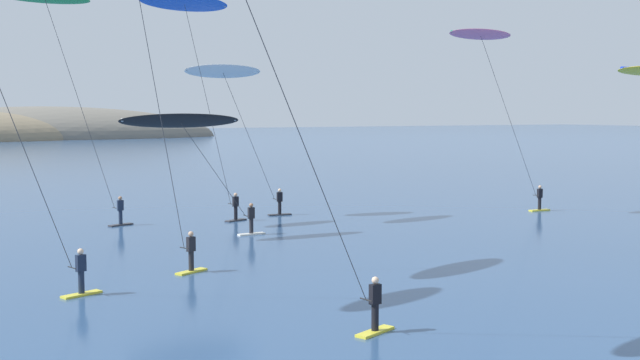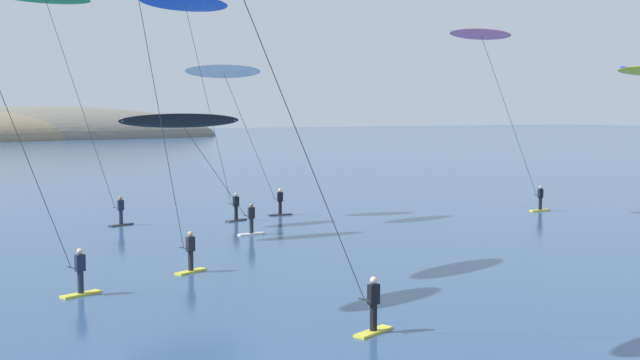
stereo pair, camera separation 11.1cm
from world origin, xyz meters
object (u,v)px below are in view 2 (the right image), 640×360
at_px(kitesurfer_green, 53,20).
at_px(kitesurfer_black, 186,129).
at_px(kitesurfer_pink, 488,52).
at_px(kitesurfer_blue, 189,20).
at_px(kitesurfer_white, 228,82).

height_order(kitesurfer_green, kitesurfer_black, kitesurfer_green).
height_order(kitesurfer_green, kitesurfer_pink, kitesurfer_green).
bearing_deg(kitesurfer_pink, kitesurfer_green, 165.01).
relative_size(kitesurfer_pink, kitesurfer_blue, 0.89).
height_order(kitesurfer_green, kitesurfer_blue, kitesurfer_blue).
bearing_deg(kitesurfer_white, kitesurfer_blue, -148.13).
bearing_deg(kitesurfer_pink, kitesurfer_blue, 164.34).
distance_m(kitesurfer_pink, kitesurfer_blue, 18.56).
height_order(kitesurfer_black, kitesurfer_blue, kitesurfer_blue).
distance_m(kitesurfer_pink, kitesurfer_black, 20.39).
bearing_deg(kitesurfer_black, kitesurfer_green, 127.74).
relative_size(kitesurfer_green, kitesurfer_white, 1.36).
relative_size(kitesurfer_black, kitesurfer_blue, 0.59).
xyz_separation_m(kitesurfer_white, kitesurfer_pink, (14.61, -6.99, 1.91)).
relative_size(kitesurfer_green, kitesurfer_blue, 0.98).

